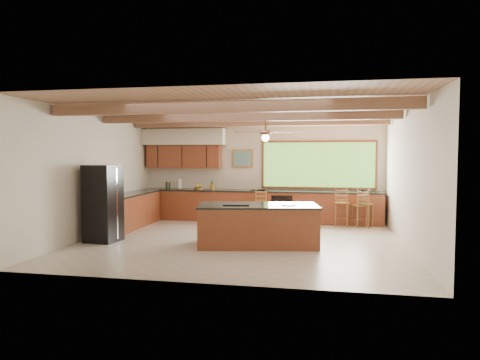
# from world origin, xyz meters

# --- Properties ---
(ground) EXTENTS (7.20, 7.20, 0.00)m
(ground) POSITION_xyz_m (0.00, 0.00, 0.00)
(ground) COLOR #BEB39E
(ground) RESTS_ON ground
(room_shell) EXTENTS (7.27, 6.54, 3.02)m
(room_shell) POSITION_xyz_m (-0.17, 0.65, 2.21)
(room_shell) COLOR beige
(room_shell) RESTS_ON ground
(counter_run) EXTENTS (7.12, 3.10, 1.23)m
(counter_run) POSITION_xyz_m (-0.82, 2.52, 0.46)
(counter_run) COLOR brown
(counter_run) RESTS_ON ground
(island) EXTENTS (2.72, 1.62, 0.91)m
(island) POSITION_xyz_m (0.45, -0.37, 0.45)
(island) COLOR brown
(island) RESTS_ON ground
(refrigerator) EXTENTS (0.74, 0.72, 1.74)m
(refrigerator) POSITION_xyz_m (-3.05, -0.61, 0.87)
(refrigerator) COLOR black
(refrigerator) RESTS_ON ground
(bar_stool_a) EXTENTS (0.45, 0.45, 1.01)m
(bar_stool_a) POSITION_xyz_m (0.10, 2.40, 0.60)
(bar_stool_a) COLOR brown
(bar_stool_a) RESTS_ON ground
(bar_stool_b) EXTENTS (0.43, 0.43, 1.09)m
(bar_stool_b) POSITION_xyz_m (2.35, 2.39, 0.64)
(bar_stool_b) COLOR brown
(bar_stool_b) RESTS_ON ground
(bar_stool_c) EXTENTS (0.47, 0.47, 0.98)m
(bar_stool_c) POSITION_xyz_m (2.81, 2.40, 0.58)
(bar_stool_c) COLOR brown
(bar_stool_c) RESTS_ON ground
(bar_stool_d) EXTENTS (0.50, 0.50, 1.06)m
(bar_stool_d) POSITION_xyz_m (2.96, 2.39, 0.63)
(bar_stool_d) COLOR brown
(bar_stool_d) RESTS_ON ground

